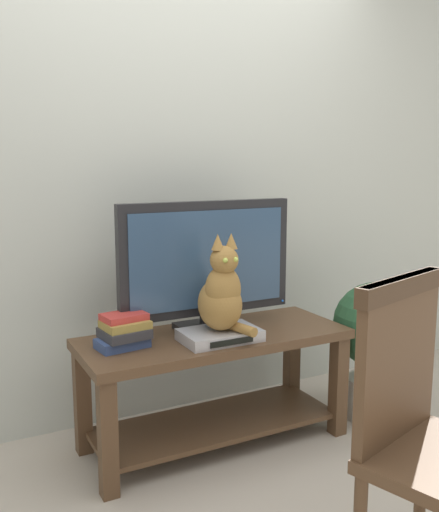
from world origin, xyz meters
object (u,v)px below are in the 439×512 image
at_px(cat, 222,294).
at_px(potted_plant, 375,338).
at_px(tv_stand, 215,370).
at_px(tv, 207,263).
at_px(book_stack, 124,331).
at_px(wooden_chair, 430,425).
at_px(media_box, 220,335).

bearing_deg(cat, potted_plant, -2.29).
bearing_deg(tv_stand, tv, 89.98).
distance_m(cat, potted_plant, 0.95).
relative_size(cat, potted_plant, 0.60).
xyz_separation_m(tv_stand, tv, (0.00, 0.08, 0.51)).
distance_m(book_stack, potted_plant, 1.33).
height_order(wooden_chair, potted_plant, wooden_chair).
distance_m(tv_stand, book_stack, 0.51).
distance_m(tv_stand, media_box, 0.23).
bearing_deg(tv_stand, book_stack, 177.88).
relative_size(cat, wooden_chair, 0.44).
distance_m(tv_stand, wooden_chair, 1.22).
distance_m(wooden_chair, book_stack, 1.33).
xyz_separation_m(tv, potted_plant, (0.87, -0.23, -0.44)).
distance_m(wooden_chair, potted_plant, 1.30).
relative_size(wooden_chair, book_stack, 4.29).
relative_size(tv_stand, tv, 1.46).
relative_size(tv, book_stack, 3.70).
xyz_separation_m(media_box, book_stack, (-0.42, 0.11, 0.05)).
height_order(book_stack, potted_plant, potted_plant).
bearing_deg(tv, tv_stand, -90.02).
bearing_deg(wooden_chair, book_stack, 114.28).
bearing_deg(media_box, wooden_chair, -83.19).
distance_m(tv, potted_plant, 1.00).
bearing_deg(media_box, tv, 82.62).
distance_m(media_box, wooden_chair, 1.11).
relative_size(tv_stand, media_box, 3.61).
relative_size(tv, cat, 1.97).
bearing_deg(tv_stand, media_box, -103.13).
bearing_deg(cat, tv_stand, 79.03).
height_order(tv_stand, cat, cat).
relative_size(tv, wooden_chair, 0.86).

